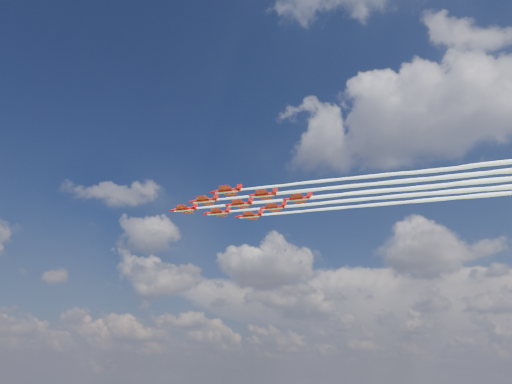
{
  "coord_description": "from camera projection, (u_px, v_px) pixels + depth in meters",
  "views": [
    {
      "loc": [
        88.51,
        -127.79,
        31.57
      ],
      "look_at": [
        11.31,
        -2.57,
        87.82
      ],
      "focal_mm": 35.0,
      "sensor_mm": 36.0,
      "label": 1
    }
  ],
  "objects": [
    {
      "name": "jet_row4_starb",
      "position": [
        495.0,
        188.0,
        149.28
      ],
      "size": [
        138.66,
        44.05,
        2.6
      ],
      "rotation": [
        0.0,
        0.0,
        0.28
      ],
      "color": "#BF0C0A"
    },
    {
      "name": "jet_row2_starb",
      "position": [
        427.0,
        194.0,
        154.1
      ],
      "size": [
        138.66,
        44.05,
        2.6
      ],
      "rotation": [
        0.0,
        0.0,
        0.28
      ],
      "color": "#BF0C0A"
    },
    {
      "name": "jet_lead",
      "position": [
        394.0,
        190.0,
        150.82
      ],
      "size": [
        138.66,
        44.05,
        2.6
      ],
      "rotation": [
        0.0,
        0.0,
        0.28
      ],
      "color": "#BF0C0A"
    },
    {
      "name": "jet_row3_centre",
      "position": [
        462.0,
        183.0,
        146.0
      ],
      "size": [
        138.66,
        44.05,
        2.6
      ],
      "rotation": [
        0.0,
        0.0,
        0.28
      ],
      "color": "#BF0C0A"
    },
    {
      "name": "jet_row3_starb",
      "position": [
        458.0,
        198.0,
        157.37
      ],
      "size": [
        138.66,
        44.05,
        2.6
      ],
      "rotation": [
        0.0,
        0.0,
        0.28
      ],
      "color": "#BF0C0A"
    },
    {
      "name": "jet_row2_port",
      "position": [
        429.0,
        179.0,
        142.73
      ],
      "size": [
        138.66,
        44.05,
        2.6
      ],
      "rotation": [
        0.0,
        0.0,
        0.28
      ],
      "color": "#BF0C0A"
    },
    {
      "name": "jet_row4_port",
      "position": [
        502.0,
        172.0,
        137.91
      ],
      "size": [
        138.66,
        44.05,
        2.6
      ],
      "rotation": [
        0.0,
        0.0,
        0.28
      ],
      "color": "#BF0C0A"
    },
    {
      "name": "jet_row3_port",
      "position": [
        467.0,
        167.0,
        134.64
      ],
      "size": [
        138.66,
        44.05,
        2.6
      ],
      "rotation": [
        0.0,
        0.0,
        0.28
      ],
      "color": "#BF0C0A"
    }
  ]
}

